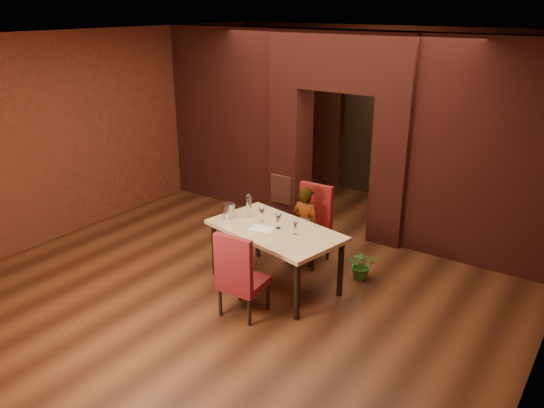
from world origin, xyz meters
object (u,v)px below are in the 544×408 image
Objects in this scene: wine_glass_a at (262,215)px; potted_plant at (362,265)px; wine_glass_b at (278,221)px; wine_bucket at (229,211)px; dining_table at (275,257)px; chair_far at (308,226)px; person_seated at (306,226)px; water_bottle at (249,205)px; chair_near at (244,273)px; wine_glass_c at (296,228)px.

wine_glass_a reaches higher than potted_plant.
wine_glass_b is 0.93× the size of wine_bucket.
wine_glass_b reaches higher than dining_table.
wine_glass_b is at bearing -89.13° from chair_far.
potted_plant is (0.89, 0.81, -0.20)m from dining_table.
potted_plant is at bearing -2.47° from chair_far.
dining_table is 0.77m from person_seated.
chair_far reaches higher than dining_table.
water_bottle reaches higher than wine_bucket.
person_seated reaches higher than water_bottle.
wine_glass_b is 1.36m from potted_plant.
wine_glass_b is at bearing 94.32° from person_seated.
wine_glass_a is 0.27m from water_bottle.
wine_bucket is at bearing -131.53° from water_bottle.
dining_table is at bearing -87.73° from chair_near.
chair_near is 1.54m from person_seated.
person_seated reaches higher than dining_table.
person_seated is 0.88m from wine_glass_c.
water_bottle is 1.76m from potted_plant.
dining_table is 0.60m from wine_glass_c.
wine_bucket is at bearing -177.27° from wine_glass_c.
person_seated is at bearing 91.26° from wine_glass_b.
person_seated is at bearing 65.80° from wine_glass_a.
dining_table is 0.81m from chair_near.
wine_glass_b is at bearing 56.02° from dining_table.
wine_glass_a is at bearing -12.25° from water_bottle.
wine_glass_a is at bearing -111.88° from chair_far.
dining_table is at bearing 177.58° from wine_glass_c.
wine_glass_b is 0.30m from wine_glass_c.
chair_far is (0.00, 0.83, 0.16)m from dining_table.
wine_glass_b is (0.03, 0.03, 0.51)m from dining_table.
wine_glass_a is 1.55m from potted_plant.
person_seated is at bearing 100.25° from dining_table.
wine_bucket is (-0.73, -0.90, 0.36)m from chair_far.
wine_glass_c is at bearing 2.73° from wine_bucket.
chair_near is at bearing -72.32° from dining_table.
wine_glass_c is 0.56× the size of water_bottle.
chair_far is at bearing 51.61° from water_bottle.
chair_near reaches higher than wine_glass_b.
chair_near is 1.03m from wine_glass_a.
dining_table is at bearing -17.97° from wine_glass_a.
chair_far is 1.21m from wine_bucket.
wine_bucket reaches higher than dining_table.
wine_bucket reaches higher than potted_plant.
chair_near is 3.43× the size of water_bottle.
chair_near reaches higher than wine_glass_c.
chair_near is at bearing 95.95° from person_seated.
person_seated is 6.07× the size of wine_glass_a.
wine_bucket reaches higher than wine_glass_b.
wine_bucket is at bearing -130.13° from chair_far.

